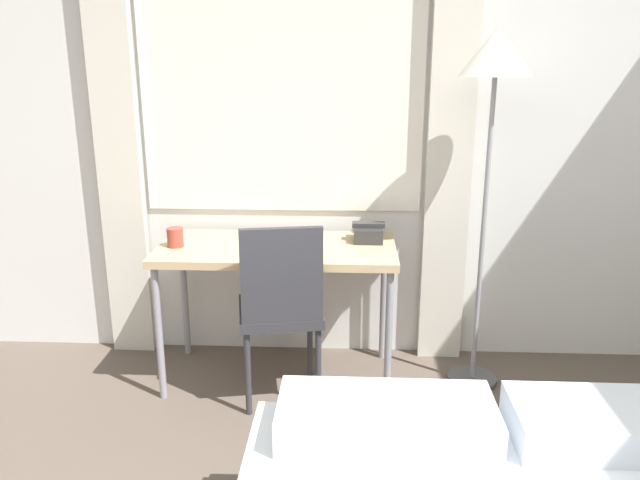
{
  "coord_description": "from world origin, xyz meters",
  "views": [
    {
      "loc": [
        -0.01,
        -0.68,
        1.67
      ],
      "look_at": [
        -0.14,
        1.96,
        0.89
      ],
      "focal_mm": 35.0,
      "sensor_mm": 36.0,
      "label": 1
    }
  ],
  "objects": [
    {
      "name": "book",
      "position": [
        -0.33,
        2.38,
        0.76
      ],
      "size": [
        0.21,
        0.19,
        0.02
      ],
      "rotation": [
        0.0,
        0.0,
        -0.06
      ],
      "color": "#4C4238",
      "rests_on": "desk"
    },
    {
      "name": "standing_lamp",
      "position": [
        0.66,
        2.35,
        1.55
      ],
      "size": [
        0.34,
        0.34,
        1.81
      ],
      "color": "#4C4C51",
      "rests_on": "ground_plane"
    },
    {
      "name": "desk",
      "position": [
        -0.38,
        2.36,
        0.68
      ],
      "size": [
        1.21,
        0.58,
        0.74
      ],
      "color": "tan",
      "rests_on": "ground_plane"
    },
    {
      "name": "mug",
      "position": [
        -0.89,
        2.32,
        0.79
      ],
      "size": [
        0.08,
        0.08,
        0.1
      ],
      "color": "#993F33",
      "rests_on": "desk"
    },
    {
      "name": "telephone",
      "position": [
        0.09,
        2.47,
        0.79
      ],
      "size": [
        0.17,
        0.17,
        0.1
      ],
      "color": "#2D2D2D",
      "rests_on": "desk"
    },
    {
      "name": "desk_chair",
      "position": [
        -0.34,
        2.11,
        0.53
      ],
      "size": [
        0.47,
        0.47,
        0.93
      ],
      "rotation": [
        0.0,
        0.0,
        0.18
      ],
      "color": "#333338",
      "rests_on": "ground_plane"
    },
    {
      "name": "wall_back_with_window",
      "position": [
        -0.05,
        2.72,
        1.35
      ],
      "size": [
        5.11,
        0.13,
        2.7
      ],
      "color": "silver",
      "rests_on": "ground_plane"
    }
  ]
}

